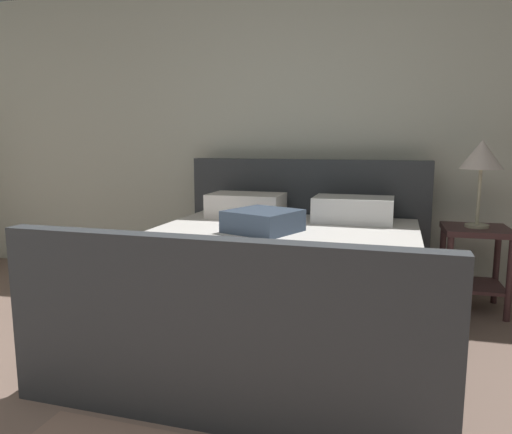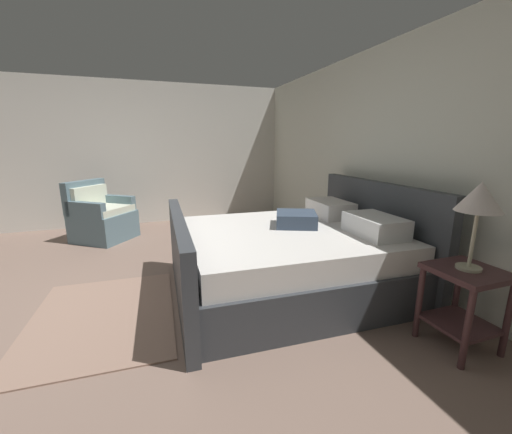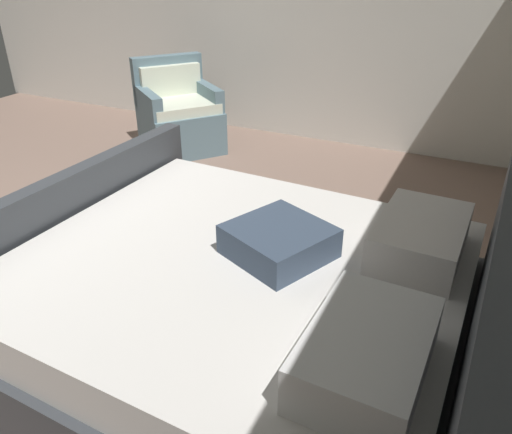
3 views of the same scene
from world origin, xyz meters
The scene contains 4 objects.
wall_back centered at (0.00, 3.36, 1.25)m, with size 6.44×0.12×2.50m, color silver.
bed centered at (0.20, 2.10, 0.34)m, with size 2.00×2.24×1.05m.
nightstand_right centered at (1.47, 2.85, 0.40)m, with size 0.44×0.44×0.60m.
table_lamp_right centered at (1.47, 2.85, 1.09)m, with size 0.29×0.29×0.61m.
Camera 1 is at (0.80, -0.73, 1.19)m, focal length 33.63 mm.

